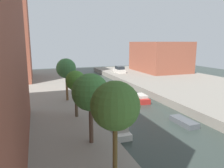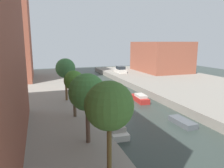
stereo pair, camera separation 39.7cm
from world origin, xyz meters
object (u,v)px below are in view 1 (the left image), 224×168
street_tree_1 (91,93)px  moored_boat_left_1 (117,129)px  street_tree_0 (115,106)px  street_tree_3 (66,69)px  low_block_right (160,57)px  parked_car (119,70)px  moored_boat_right_2 (141,98)px  street_tree_2 (76,81)px  moored_boat_left_2 (99,104)px  moored_boat_right_1 (184,122)px

street_tree_1 → moored_boat_left_1: (3.05, 2.90, -4.20)m
moored_boat_left_1 → street_tree_1: bearing=-136.4°
street_tree_0 → street_tree_3: size_ratio=1.03×
low_block_right → moored_boat_left_1: 35.98m
street_tree_1 → parked_car: size_ratio=1.15×
moored_boat_right_2 → street_tree_3: bearing=178.5°
street_tree_2 → moored_boat_left_2: 7.71m
parked_car → moored_boat_right_2: bearing=-103.8°
parked_car → street_tree_1: bearing=-114.8°
moored_boat_right_2 → low_block_right: bearing=52.5°
street_tree_3 → moored_boat_right_2: size_ratio=1.32×
moored_boat_right_2 → street_tree_0: bearing=-121.0°
street_tree_0 → moored_boat_right_2: size_ratio=1.36×
street_tree_2 → moored_boat_left_2: (3.74, 5.44, -3.99)m
moored_boat_left_2 → moored_boat_right_2: moored_boat_right_2 is taller
street_tree_1 → moored_boat_right_1: 11.18m
moored_boat_left_2 → street_tree_0: bearing=-103.3°
street_tree_0 → moored_boat_left_2: 16.88m
moored_boat_left_2 → moored_boat_right_2: size_ratio=1.15×
parked_car → moored_boat_right_2: (-5.05, -20.55, -1.19)m
moored_boat_right_1 → moored_boat_right_2: moored_boat_right_2 is taller
low_block_right → street_tree_1: (-24.86, -31.22, 0.08)m
moored_boat_left_1 → moored_boat_right_1: 6.92m
moored_boat_left_2 → moored_boat_left_1: bearing=-94.8°
street_tree_1 → street_tree_2: size_ratio=1.12×
street_tree_0 → moored_boat_left_2: (3.74, 15.80, -4.61)m
parked_car → moored_boat_left_1: parked_car is taller
moored_boat_left_2 → moored_boat_right_1: (6.22, -8.41, -0.13)m
street_tree_3 → moored_boat_left_1: 10.40m
street_tree_1 → moored_boat_right_1: (9.96, 2.66, -4.32)m
moored_boat_left_1 → street_tree_2: bearing=138.1°
parked_car → moored_boat_left_1: bearing=-112.0°
street_tree_3 → moored_boat_left_2: size_ratio=1.15×
street_tree_2 → moored_boat_left_2: size_ratio=0.99×
street_tree_2 → street_tree_3: bearing=90.0°
low_block_right → moored_boat_right_1: bearing=-117.6°
street_tree_2 → moored_boat_right_2: size_ratio=1.15×
low_block_right → street_tree_2: (-24.86, -25.58, -0.12)m
low_block_right → moored_boat_left_1: bearing=-127.6°
street_tree_0 → parked_car: street_tree_0 is taller
street_tree_3 → moored_boat_right_1: 14.27m
low_block_right → moored_boat_right_2: low_block_right is taller
parked_car → moored_boat_right_1: bearing=-99.4°
parked_car → street_tree_3: bearing=-126.1°
street_tree_1 → street_tree_0: bearing=-90.0°
low_block_right → moored_boat_left_1: low_block_right is taller
low_block_right → street_tree_0: bearing=-124.7°
street_tree_2 → street_tree_0: bearing=-90.0°
street_tree_1 → moored_boat_left_2: (3.74, 11.07, -4.20)m
parked_car → moored_boat_left_2: size_ratio=0.96×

